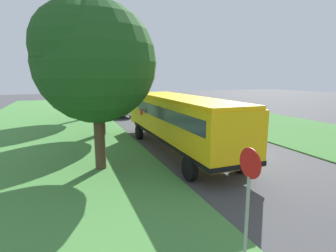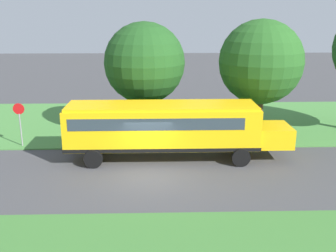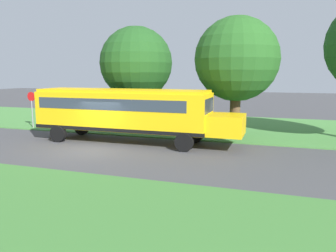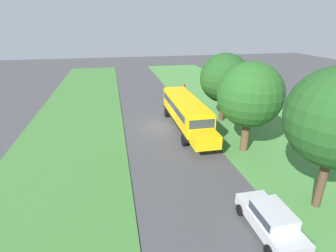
{
  "view_description": "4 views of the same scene",
  "coord_description": "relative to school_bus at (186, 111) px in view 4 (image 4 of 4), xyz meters",
  "views": [
    {
      "loc": [
        -8.21,
        -12.16,
        4.23
      ],
      "look_at": [
        -2.09,
        3.34,
        1.08
      ],
      "focal_mm": 28.0,
      "sensor_mm": 36.0,
      "label": 1
    },
    {
      "loc": [
        18.45,
        0.46,
        8.04
      ],
      "look_at": [
        -2.31,
        1.06,
        1.93
      ],
      "focal_mm": 42.0,
      "sensor_mm": 36.0,
      "label": 2
    },
    {
      "loc": [
        15.16,
        9.49,
        4.09
      ],
      "look_at": [
        -0.5,
        4.24,
        1.43
      ],
      "focal_mm": 35.0,
      "sensor_mm": 36.0,
      "label": 3
    },
    {
      "loc": [
        4.65,
        25.42,
        10.37
      ],
      "look_at": [
        0.25,
        4.47,
        1.82
      ],
      "focal_mm": 28.0,
      "sensor_mm": 36.0,
      "label": 4
    }
  ],
  "objects": [
    {
      "name": "oak_tree_roadside_mid",
      "position": [
        -3.61,
        6.07,
        2.96
      ],
      "size": [
        5.26,
        5.26,
        7.6
      ],
      "color": "brown",
      "rests_on": "ground"
    },
    {
      "name": "ground_plane",
      "position": [
        2.36,
        -1.02,
        -1.92
      ],
      "size": [
        120.0,
        120.0,
        0.0
      ],
      "primitive_type": "plane",
      "color": "#424244"
    },
    {
      "name": "grass_far_side",
      "position": [
        11.36,
        -1.02,
        -1.89
      ],
      "size": [
        10.0,
        80.0,
        0.07
      ],
      "primitive_type": "cube",
      "color": "#3D7533",
      "rests_on": "ground"
    },
    {
      "name": "car_silver_nearest",
      "position": [
        -0.44,
        14.92,
        -1.05
      ],
      "size": [
        2.02,
        4.4,
        1.56
      ],
      "color": "#B7B7BC",
      "rests_on": "ground"
    },
    {
      "name": "school_bus",
      "position": [
        0.0,
        0.0,
        0.0
      ],
      "size": [
        2.85,
        12.42,
        3.16
      ],
      "color": "yellow",
      "rests_on": "ground"
    },
    {
      "name": "grass_verge",
      "position": [
        -7.64,
        -1.02,
        -1.88
      ],
      "size": [
        12.0,
        80.0,
        0.08
      ],
      "primitive_type": "cube",
      "color": "#47843D",
      "rests_on": "ground"
    },
    {
      "name": "oak_tree_beside_bus",
      "position": [
        -4.69,
        -1.45,
        3.04
      ],
      "size": [
        5.2,
        5.2,
        7.43
      ],
      "color": "#4C3826",
      "rests_on": "ground"
    },
    {
      "name": "stop_sign",
      "position": [
        -2.24,
        -8.84,
        -0.19
      ],
      "size": [
        0.08,
        0.68,
        2.74
      ],
      "color": "gray",
      "rests_on": "ground"
    }
  ]
}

